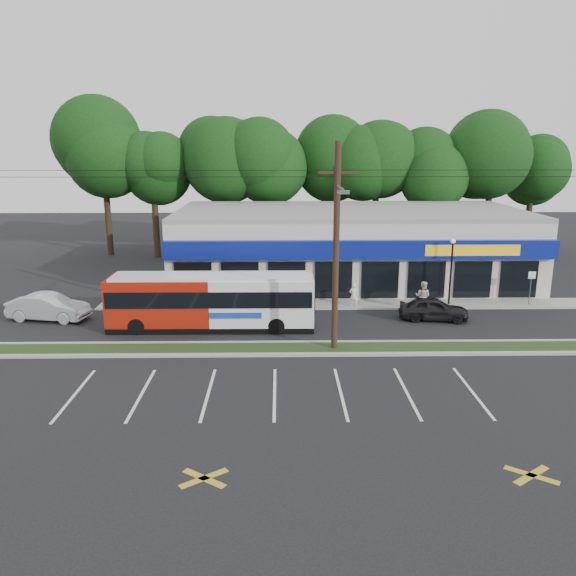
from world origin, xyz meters
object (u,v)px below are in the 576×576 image
Objects in this scene: car_silver at (48,307)px; utility_pole at (333,242)px; sign_post at (531,282)px; metrobus at (211,300)px; pedestrian_a at (354,295)px; lamp_post at (451,264)px; pedestrian_b at (423,296)px; car_dark at (434,309)px.

utility_pole is at bearing -98.66° from car_silver.
metrobus is (-19.40, -4.08, 0.04)m from sign_post.
metrobus is 7.37× the size of pedestrian_a.
car_silver is 18.10m from pedestrian_a.
lamp_post reaches higher than pedestrian_b.
sign_post is 0.20× the size of metrobus.
lamp_post reaches higher than metrobus.
pedestrian_a is (-11.06, -0.07, -0.79)m from sign_post.
utility_pole is at bearing 78.67° from pedestrian_a.
sign_post is 0.48× the size of car_silver.
utility_pole is 11.76× the size of lamp_post.
pedestrian_a is at bearing -179.61° from sign_post.
utility_pole reaches higher than pedestrian_a.
car_dark is at bearing 128.01° from pedestrian_b.
car_dark is (-6.80, -2.77, -0.89)m from sign_post.
utility_pole reaches higher than sign_post.
car_dark is (12.61, 1.30, -0.93)m from metrobus.
car_silver is at bearing 170.43° from metrobus.
pedestrian_a reaches higher than car_silver.
utility_pole is 12.76× the size of car_dark.
pedestrian_b is at bearing -76.78° from car_silver.
car_dark is 1.78m from pedestrian_b.
pedestrian_b is (-2.00, -1.26, -1.73)m from lamp_post.
metrobus is 2.86× the size of car_dark.
sign_post is (5.00, -0.23, -1.12)m from lamp_post.
car_silver is (-15.84, 5.24, -4.65)m from utility_pole.
utility_pole is 22.47× the size of sign_post.
utility_pole is 4.46× the size of metrobus.
sign_post reaches higher than car_dark.
car_silver is 2.46× the size of pedestrian_b.
lamp_post reaches higher than car_dark.
sign_post is at bearing -75.61° from car_silver.
utility_pole is 9.14m from pedestrian_a.
pedestrian_b is (-0.20, 1.74, 0.27)m from car_dark.
metrobus is 2.43× the size of car_silver.
pedestrian_a is (2.11, 7.57, -4.65)m from utility_pole.
pedestrian_a is (-4.26, 2.70, 0.09)m from car_dark.
metrobus is at bearing -90.21° from car_silver.
car_dark is at bearing -120.91° from lamp_post.
utility_pole reaches higher than pedestrian_b.
pedestrian_b is at bearing 14.08° from metrobus.
lamp_post is at bearing 43.95° from utility_pole.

